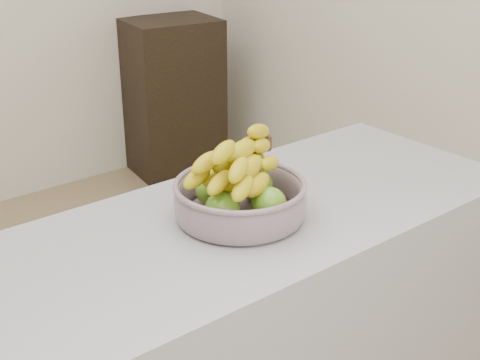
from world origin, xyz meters
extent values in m
cube|color=black|center=(1.45, 1.78, 0.47)|extent=(0.57, 0.49, 0.94)
cylinder|color=#99A5B7|center=(0.23, -0.39, 0.91)|extent=(0.28, 0.28, 0.01)
torus|color=#99A5B7|center=(0.23, -0.39, 0.99)|extent=(0.32, 0.32, 0.01)
sphere|color=#579B1A|center=(0.26, -0.46, 0.96)|extent=(0.08, 0.08, 0.08)
sphere|color=#579B1A|center=(0.30, -0.36, 0.96)|extent=(0.08, 0.08, 0.08)
sphere|color=#579B1A|center=(0.20, -0.31, 0.96)|extent=(0.08, 0.08, 0.08)
sphere|color=#579B1A|center=(0.15, -0.42, 0.96)|extent=(0.08, 0.08, 0.08)
ellipsoid|color=#FFF215|center=(0.24, -0.44, 1.00)|extent=(0.20, 0.13, 0.05)
ellipsoid|color=#FFF215|center=(0.22, -0.39, 1.00)|extent=(0.21, 0.11, 0.05)
ellipsoid|color=#FFF215|center=(0.20, -0.35, 1.00)|extent=(0.21, 0.09, 0.05)
ellipsoid|color=#FFF215|center=(0.24, -0.42, 1.04)|extent=(0.20, 0.15, 0.05)
ellipsoid|color=#FFF215|center=(0.22, -0.36, 1.04)|extent=(0.21, 0.08, 0.05)
ellipsoid|color=#FFF215|center=(0.24, -0.39, 1.07)|extent=(0.21, 0.11, 0.05)
cylinder|color=#462F16|center=(0.34, -0.35, 1.06)|extent=(0.03, 0.03, 0.04)
camera|label=1|loc=(-0.68, -1.52, 1.64)|focal=50.00mm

